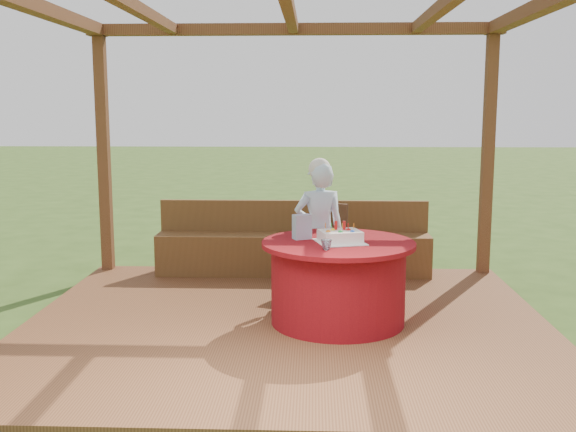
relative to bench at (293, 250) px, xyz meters
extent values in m
plane|color=#2E4C19|center=(0.00, -1.72, -0.38)|extent=(60.00, 60.00, 0.00)
cube|color=brown|center=(0.00, -1.72, -0.32)|extent=(4.50, 4.00, 0.12)
cube|color=brown|center=(-2.13, 0.16, 1.03)|extent=(0.12, 0.12, 2.60)
cube|color=brown|center=(2.13, 0.16, 1.03)|extent=(0.12, 0.12, 2.60)
cube|color=brown|center=(0.00, 0.16, 2.40)|extent=(4.50, 0.14, 0.12)
cube|color=brown|center=(-2.13, -1.72, 2.40)|extent=(0.14, 4.00, 0.12)
cube|color=brown|center=(2.13, -1.72, 2.40)|extent=(0.14, 4.00, 0.12)
cube|color=brown|center=(-1.30, -1.72, 2.40)|extent=(0.10, 3.70, 0.10)
cube|color=brown|center=(0.00, -1.72, 2.40)|extent=(0.10, 3.70, 0.10)
cube|color=brown|center=(1.30, -1.72, 2.40)|extent=(0.10, 3.70, 0.10)
cube|color=brown|center=(0.00, -0.02, -0.04)|extent=(3.00, 0.42, 0.45)
cube|color=brown|center=(0.00, 0.16, 0.36)|extent=(3.00, 0.06, 0.35)
cylinder|color=maroon|center=(0.44, -1.72, 0.07)|extent=(1.14, 1.14, 0.67)
cylinder|color=maroon|center=(0.44, -1.72, 0.42)|extent=(1.30, 1.30, 0.04)
cube|color=#3D2513|center=(0.31, -0.69, 0.15)|extent=(0.54, 0.54, 0.05)
cylinder|color=#3D2513|center=(0.09, -0.78, -0.06)|extent=(0.04, 0.04, 0.41)
cylinder|color=#3D2513|center=(0.40, -0.90, -0.06)|extent=(0.04, 0.04, 0.41)
cylinder|color=#3D2513|center=(0.21, -0.47, -0.06)|extent=(0.04, 0.04, 0.41)
cylinder|color=#3D2513|center=(0.52, -0.59, -0.06)|extent=(0.04, 0.04, 0.41)
cube|color=#3D2513|center=(0.37, -0.51, 0.37)|extent=(0.40, 0.19, 0.45)
imported|color=#A9D7FB|center=(0.28, -0.98, 0.39)|extent=(0.52, 0.39, 1.31)
sphere|color=white|center=(0.28, -0.98, 0.99)|extent=(0.21, 0.21, 0.21)
cube|color=white|center=(0.45, -1.76, 0.44)|extent=(0.47, 0.47, 0.01)
cube|color=white|center=(0.45, -1.76, 0.49)|extent=(0.39, 0.34, 0.09)
cylinder|color=red|center=(0.41, -1.72, 0.58)|extent=(0.03, 0.03, 0.07)
cylinder|color=red|center=(0.48, -1.72, 0.58)|extent=(0.03, 0.03, 0.07)
sphere|color=orange|center=(0.35, -1.82, 0.55)|extent=(0.04, 0.04, 0.04)
sphere|color=green|center=(0.45, -1.83, 0.55)|extent=(0.04, 0.04, 0.04)
sphere|color=blue|center=(0.55, -1.81, 0.55)|extent=(0.04, 0.04, 0.04)
sphere|color=yellow|center=(0.39, -1.74, 0.55)|extent=(0.04, 0.04, 0.04)
sphere|color=red|center=(0.52, -1.73, 0.55)|extent=(0.04, 0.04, 0.04)
cube|color=#C47FA5|center=(0.13, -1.62, 0.55)|extent=(0.17, 0.15, 0.21)
imported|color=white|center=(0.33, -2.06, 0.48)|extent=(0.09, 0.09, 0.08)
camera|label=1|loc=(0.23, -7.30, 1.54)|focal=42.00mm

